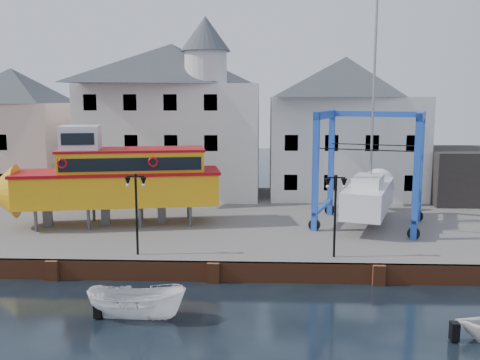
{
  "coord_description": "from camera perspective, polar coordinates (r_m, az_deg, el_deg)",
  "views": [
    {
      "loc": [
        2.4,
        -25.03,
        8.96
      ],
      "look_at": [
        1.0,
        7.0,
        4.0
      ],
      "focal_mm": 40.0,
      "sensor_mm": 36.0,
      "label": 1
    }
  ],
  "objects": [
    {
      "name": "building_white_right",
      "position": [
        44.58,
        11.06,
        5.6
      ],
      "size": [
        12.0,
        8.0,
        11.2
      ],
      "color": "silver",
      "rests_on": "hardstanding"
    },
    {
      "name": "shed_dark",
      "position": [
        45.58,
        23.83,
        0.53
      ],
      "size": [
        8.0,
        7.0,
        4.0
      ],
      "primitive_type": "cube",
      "color": "black",
      "rests_on": "hardstanding"
    },
    {
      "name": "travel_lift",
      "position": [
        34.88,
        13.76,
        -0.81
      ],
      "size": [
        7.65,
        9.37,
        13.75
      ],
      "rotation": [
        0.0,
        0.0,
        -0.32
      ],
      "color": "blue",
      "rests_on": "hardstanding"
    },
    {
      "name": "quay_wall",
      "position": [
        26.63,
        -2.84,
        -9.74
      ],
      "size": [
        44.0,
        0.47,
        1.0
      ],
      "color": "brown",
      "rests_on": "ground"
    },
    {
      "name": "building_white_main",
      "position": [
        44.06,
        -7.05,
        6.63
      ],
      "size": [
        14.0,
        8.3,
        14.0
      ],
      "color": "silver",
      "rests_on": "hardstanding"
    },
    {
      "name": "lamp_post_left",
      "position": [
        27.42,
        -11.04,
        -1.42
      ],
      "size": [
        1.12,
        0.32,
        4.2
      ],
      "color": "black",
      "rests_on": "hardstanding"
    },
    {
      "name": "hardstanding",
      "position": [
        37.09,
        -1.28,
        -4.39
      ],
      "size": [
        44.0,
        22.0,
        1.0
      ],
      "primitive_type": "cube",
      "color": "#625C57",
      "rests_on": "ground"
    },
    {
      "name": "ground",
      "position": [
        26.69,
        -2.85,
        -10.83
      ],
      "size": [
        140.0,
        140.0,
        0.0
      ],
      "primitive_type": "plane",
      "color": "black",
      "rests_on": "ground"
    },
    {
      "name": "lamp_post_right",
      "position": [
        26.91,
        10.16,
        -1.59
      ],
      "size": [
        1.12,
        0.32,
        4.2
      ],
      "color": "black",
      "rests_on": "hardstanding"
    },
    {
      "name": "tour_boat",
      "position": [
        34.41,
        -14.23,
        0.15
      ],
      "size": [
        14.75,
        5.98,
        6.26
      ],
      "rotation": [
        0.0,
        0.0,
        0.18
      ],
      "color": "#59595E",
      "rests_on": "hardstanding"
    },
    {
      "name": "motorboat_a",
      "position": [
        22.95,
        -10.93,
        -14.36
      ],
      "size": [
        4.19,
        1.75,
        1.59
      ],
      "primitive_type": "imported",
      "rotation": [
        0.0,
        0.0,
        1.52
      ],
      "color": "white",
      "rests_on": "ground"
    },
    {
      "name": "building_pink",
      "position": [
        47.7,
        -22.91,
        4.73
      ],
      "size": [
        8.0,
        7.0,
        10.3
      ],
      "color": "beige",
      "rests_on": "hardstanding"
    }
  ]
}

